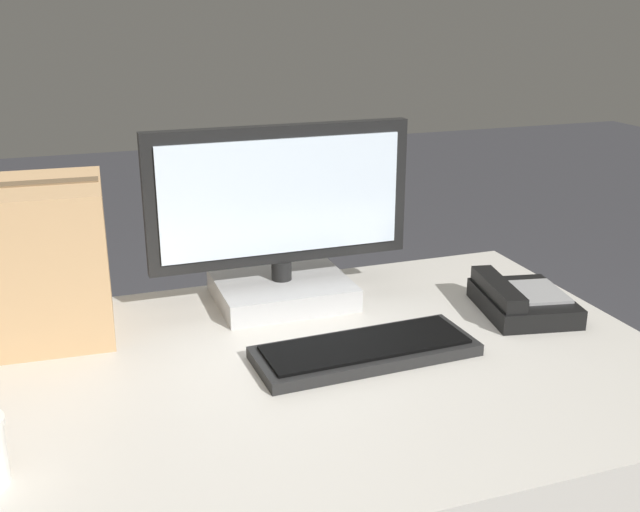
% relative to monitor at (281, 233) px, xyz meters
% --- Properties ---
extents(monitor, '(0.57, 0.24, 0.39)m').
position_rel_monitor_xyz_m(monitor, '(0.00, 0.00, 0.00)').
color(monitor, '#B7B7B7').
rests_on(monitor, office_desk).
extents(keyboard, '(0.42, 0.17, 0.03)m').
position_rel_monitor_xyz_m(keyboard, '(0.07, -0.31, -0.14)').
color(keyboard, black).
rests_on(keyboard, office_desk).
extents(desk_phone, '(0.21, 0.25, 0.07)m').
position_rel_monitor_xyz_m(desk_phone, '(0.46, -0.23, -0.13)').
color(desk_phone, black).
rests_on(desk_phone, office_desk).
extents(cardboard_box, '(0.38, 0.28, 0.30)m').
position_rel_monitor_xyz_m(cardboard_box, '(-0.54, -0.00, -0.00)').
color(cardboard_box, tan).
rests_on(cardboard_box, office_desk).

